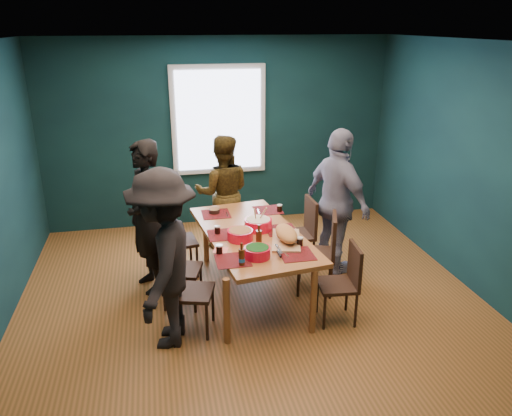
{
  "coord_description": "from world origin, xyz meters",
  "views": [
    {
      "loc": [
        -0.92,
        -4.6,
        2.87
      ],
      "look_at": [
        0.09,
        0.25,
        1.01
      ],
      "focal_mm": 35.0,
      "sensor_mm": 36.0,
      "label": 1
    }
  ],
  "objects": [
    {
      "name": "cola_glass_c",
      "position": [
        0.49,
        0.81,
        0.78
      ],
      "size": [
        0.07,
        0.07,
        0.09
      ],
      "color": "black",
      "rests_on": "dining_table"
    },
    {
      "name": "bowl_herbs",
      "position": [
        -0.02,
        -0.34,
        0.79
      ],
      "size": [
        0.25,
        0.25,
        0.11
      ],
      "color": "red",
      "rests_on": "dining_table"
    },
    {
      "name": "chair_right_near",
      "position": [
        0.85,
        -0.47,
        0.48
      ],
      "size": [
        0.4,
        0.4,
        0.82
      ],
      "rotation": [
        0.0,
        0.0,
        -0.09
      ],
      "color": "black",
      "rests_on": "floor"
    },
    {
      "name": "small_bowl",
      "position": [
        -0.28,
        0.92,
        0.76
      ],
      "size": [
        0.13,
        0.13,
        0.05
      ],
      "color": "black",
      "rests_on": "dining_table"
    },
    {
      "name": "napkin_a",
      "position": [
        0.44,
        0.3,
        0.73
      ],
      "size": [
        0.2,
        0.2,
        0.0
      ],
      "primitive_type": "cube",
      "rotation": [
        0.0,
        0.0,
        0.51
      ],
      "color": "#FF736B",
      "rests_on": "dining_table"
    },
    {
      "name": "cola_glass_b",
      "position": [
        0.45,
        -0.17,
        0.78
      ],
      "size": [
        0.07,
        0.07,
        0.09
      ],
      "color": "black",
      "rests_on": "dining_table"
    },
    {
      "name": "napkin_b",
      "position": [
        -0.35,
        -0.12,
        0.73
      ],
      "size": [
        0.18,
        0.18,
        0.0
      ],
      "primitive_type": "cube",
      "rotation": [
        0.0,
        0.0,
        -0.3
      ],
      "color": "#FF736B",
      "rests_on": "dining_table"
    },
    {
      "name": "person_near_left",
      "position": [
        -0.91,
        -0.47,
        0.85
      ],
      "size": [
        0.88,
        1.22,
        1.7
      ],
      "primitive_type": "imported",
      "rotation": [
        0.0,
        0.0,
        4.47
      ],
      "color": "black",
      "rests_on": "floor"
    },
    {
      "name": "napkin_c",
      "position": [
        0.38,
        -0.44,
        0.73
      ],
      "size": [
        0.17,
        0.17,
        0.0
      ],
      "primitive_type": "cube",
      "rotation": [
        0.0,
        0.0,
        0.2
      ],
      "color": "#FF736B",
      "rests_on": "dining_table"
    },
    {
      "name": "person_right",
      "position": [
        1.14,
        0.59,
        0.88
      ],
      "size": [
        0.75,
        1.11,
        1.75
      ],
      "primitive_type": "imported",
      "rotation": [
        0.0,
        0.0,
        1.92
      ],
      "color": "silver",
      "rests_on": "floor"
    },
    {
      "name": "room",
      "position": [
        0.0,
        0.27,
        1.37
      ],
      "size": [
        5.01,
        5.01,
        2.71
      ],
      "color": "#9C5C2D",
      "rests_on": "ground"
    },
    {
      "name": "bowl_dumpling",
      "position": [
        0.13,
        0.33,
        0.8
      ],
      "size": [
        0.3,
        0.3,
        0.28
      ],
      "color": "red",
      "rests_on": "dining_table"
    },
    {
      "name": "chair_right_mid",
      "position": [
        0.83,
        0.14,
        0.53
      ],
      "size": [
        0.52,
        0.52,
        0.91
      ],
      "rotation": [
        0.0,
        0.0,
        -0.33
      ],
      "color": "black",
      "rests_on": "floor"
    },
    {
      "name": "cutting_board",
      "position": [
        0.34,
        -0.04,
        0.8
      ],
      "size": [
        0.42,
        0.73,
        0.16
      ],
      "rotation": [
        0.0,
        0.0,
        -0.25
      ],
      "color": "tan",
      "rests_on": "dining_table"
    },
    {
      "name": "chair_left_mid",
      "position": [
        -0.81,
        0.19,
        0.49
      ],
      "size": [
        0.48,
        0.48,
        0.84
      ],
      "rotation": [
        0.0,
        0.0,
        -0.3
      ],
      "color": "black",
      "rests_on": "floor"
    },
    {
      "name": "chair_left_near",
      "position": [
        -0.75,
        -0.32,
        0.5
      ],
      "size": [
        0.48,
        0.48,
        0.86
      ],
      "rotation": [
        0.0,
        0.0,
        -0.29
      ],
      "color": "black",
      "rests_on": "floor"
    },
    {
      "name": "person_back",
      "position": [
        -0.09,
        1.55,
        0.77
      ],
      "size": [
        0.82,
        0.68,
        1.53
      ],
      "primitive_type": "imported",
      "rotation": [
        0.0,
        0.0,
        3.0
      ],
      "color": "black",
      "rests_on": "floor"
    },
    {
      "name": "bowl_salad",
      "position": [
        -0.11,
        0.1,
        0.79
      ],
      "size": [
        0.27,
        0.27,
        0.11
      ],
      "color": "red",
      "rests_on": "dining_table"
    },
    {
      "name": "chair_left_far",
      "position": [
        -0.8,
        0.86,
        0.51
      ],
      "size": [
        0.45,
        0.45,
        0.87
      ],
      "rotation": [
        0.0,
        0.0,
        0.15
      ],
      "color": "black",
      "rests_on": "floor"
    },
    {
      "name": "beer_bottle_b",
      "position": [
        0.05,
        -0.09,
        0.82
      ],
      "size": [
        0.06,
        0.06,
        0.23
      ],
      "color": "#411E0B",
      "rests_on": "dining_table"
    },
    {
      "name": "beer_bottle_a",
      "position": [
        -0.2,
        -0.48,
        0.81
      ],
      "size": [
        0.06,
        0.06,
        0.23
      ],
      "color": "#411E0B",
      "rests_on": "dining_table"
    },
    {
      "name": "chair_right_far",
      "position": [
        0.78,
        0.76,
        0.51
      ],
      "size": [
        0.41,
        0.41,
        0.88
      ],
      "rotation": [
        0.0,
        0.0,
        0.03
      ],
      "color": "black",
      "rests_on": "floor"
    },
    {
      "name": "person_far_left",
      "position": [
        -1.07,
        0.6,
        0.86
      ],
      "size": [
        0.6,
        0.73,
        1.72
      ],
      "primitive_type": "imported",
      "rotation": [
        0.0,
        0.0,
        5.05
      ],
      "color": "black",
      "rests_on": "floor"
    },
    {
      "name": "cola_glass_a",
      "position": [
        -0.37,
        -0.19,
        0.78
      ],
      "size": [
        0.07,
        0.07,
        0.09
      ],
      "color": "black",
      "rests_on": "dining_table"
    },
    {
      "name": "dining_table",
      "position": [
        0.05,
        0.26,
        0.66
      ],
      "size": [
        1.21,
        2.03,
        0.73
      ],
      "rotation": [
        0.0,
        0.0,
        0.14
      ],
      "color": "#A56931",
      "rests_on": "floor"
    },
    {
      "name": "cola_glass_d",
      "position": [
        -0.33,
        0.31,
        0.78
      ],
      "size": [
        0.06,
        0.06,
        0.09
      ],
      "color": "black",
      "rests_on": "dining_table"
    }
  ]
}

